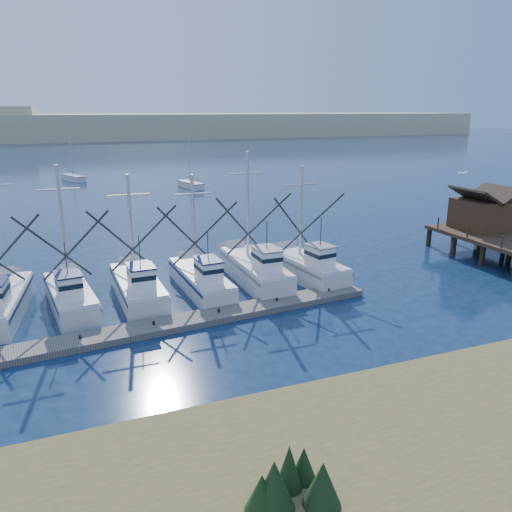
{
  "coord_description": "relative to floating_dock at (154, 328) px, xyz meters",
  "views": [
    {
      "loc": [
        -12.31,
        -20.66,
        12.14
      ],
      "look_at": [
        -1.19,
        8.0,
        3.05
      ],
      "focal_mm": 35.0,
      "sensor_mm": 36.0,
      "label": 1
    }
  ],
  "objects": [
    {
      "name": "sailboat_near",
      "position": [
        14.95,
        51.27,
        0.31
      ],
      "size": [
        2.92,
        6.39,
        8.1
      ],
      "rotation": [
        0.0,
        0.0,
        0.21
      ],
      "color": "silver",
      "rests_on": "ground"
    },
    {
      "name": "sailboat_far",
      "position": [
        -2.16,
        66.82,
        0.31
      ],
      "size": [
        4.05,
        6.42,
        8.1
      ],
      "rotation": [
        0.0,
        0.0,
        0.41
      ],
      "color": "silver",
      "rests_on": "ground"
    },
    {
      "name": "trawler_fleet",
      "position": [
        0.53,
        4.93,
        0.76
      ],
      "size": [
        28.06,
        8.8,
        9.38
      ],
      "color": "silver",
      "rests_on": "ground"
    },
    {
      "name": "flying_gull",
      "position": [
        21.93,
        1.07,
        7.63
      ],
      "size": [
        1.24,
        0.23,
        0.23
      ],
      "color": "white",
      "rests_on": "ground"
    },
    {
      "name": "dune_ridge",
      "position": [
        8.31,
        204.29,
        4.81
      ],
      "size": [
        360.0,
        60.0,
        10.0
      ],
      "primitive_type": "cube",
      "color": "tan",
      "rests_on": "ground"
    },
    {
      "name": "floating_dock",
      "position": [
        0.0,
        0.0,
        0.0
      ],
      "size": [
        28.32,
        4.69,
        0.38
      ],
      "primitive_type": "cube",
      "rotation": [
        0.0,
        0.0,
        0.1
      ],
      "color": "slate",
      "rests_on": "ground"
    },
    {
      "name": "ground",
      "position": [
        8.31,
        -5.71,
        -0.19
      ],
      "size": [
        500.0,
        500.0,
        0.0
      ],
      "primitive_type": "plane",
      "color": "#0C1F37",
      "rests_on": "ground"
    }
  ]
}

